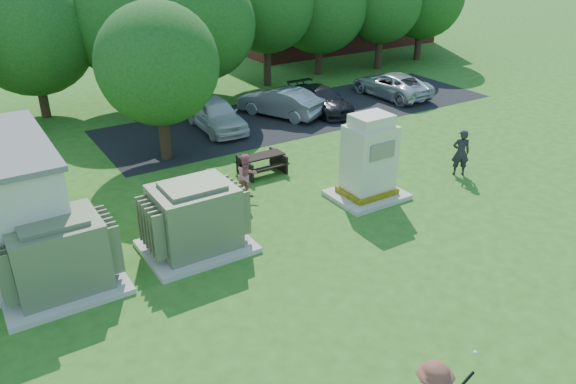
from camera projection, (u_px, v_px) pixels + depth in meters
ground at (372, 296)px, 14.17m from camera, size 120.00×120.00×0.00m
parking_strip at (305, 112)px, 27.81m from camera, size 20.00×6.00×0.01m
transformer_left at (58, 257)px, 14.05m from camera, size 3.00×2.40×2.07m
transformer_right at (195, 219)px, 15.83m from camera, size 3.00×2.40×2.07m
generator_cabinet at (369, 162)px, 18.72m from camera, size 2.42×1.98×2.95m
picnic_table at (262, 162)px, 20.93m from camera, size 1.68×1.26×0.72m
person_by_generator at (461, 153)px, 20.61m from camera, size 0.77×0.71×1.76m
person_at_picnic at (247, 176)px, 18.89m from camera, size 0.80×0.64×1.60m
car_white at (216, 114)px, 25.23m from camera, size 1.89×4.29×1.44m
car_silver_a at (280, 102)px, 27.00m from camera, size 3.10×4.47×1.40m
car_dark at (321, 100)px, 27.66m from camera, size 1.74×4.20×1.21m
car_silver_b at (391, 85)px, 30.03m from camera, size 2.41×4.78×1.30m
batting_equipment at (460, 381)px, 9.97m from camera, size 1.40×0.58×0.14m
tree_row at (160, 21)px, 27.29m from camera, size 41.30×13.30×7.30m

